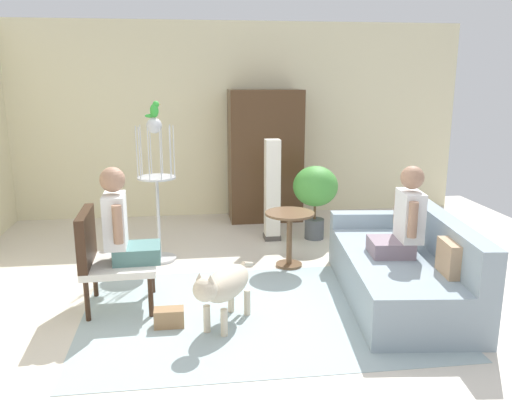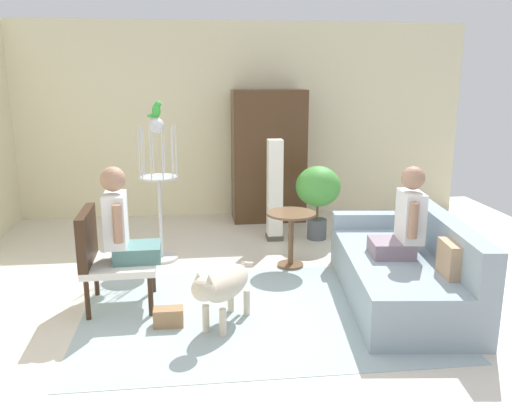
# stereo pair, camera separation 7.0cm
# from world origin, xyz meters

# --- Properties ---
(ground_plane) EXTENTS (7.95, 7.95, 0.00)m
(ground_plane) POSITION_xyz_m (0.00, 0.00, 0.00)
(ground_plane) COLOR beige
(back_wall) EXTENTS (6.72, 0.12, 2.74)m
(back_wall) POSITION_xyz_m (0.00, 3.37, 1.37)
(back_wall) COLOR beige
(back_wall) RESTS_ON ground
(area_rug) EXTENTS (3.05, 2.08, 0.01)m
(area_rug) POSITION_xyz_m (-0.07, -0.13, 0.00)
(area_rug) COLOR #9EB2B7
(area_rug) RESTS_ON ground
(couch) EXTENTS (1.16, 2.10, 0.78)m
(couch) POSITION_xyz_m (1.28, 0.04, 0.28)
(couch) COLOR #8EA0AD
(couch) RESTS_ON ground
(armchair) EXTENTS (0.64, 0.64, 0.88)m
(armchair) POSITION_xyz_m (-1.40, 0.18, 0.50)
(armchair) COLOR #382316
(armchair) RESTS_ON ground
(person_on_couch) EXTENTS (0.47, 0.51, 0.81)m
(person_on_couch) POSITION_xyz_m (1.24, 0.02, 0.75)
(person_on_couch) COLOR gray
(person_on_armchair) EXTENTS (0.48, 0.50, 0.84)m
(person_on_armchair) POSITION_xyz_m (-1.24, 0.19, 0.76)
(person_on_armchair) COLOR slate
(round_end_table) EXTENTS (0.52, 0.52, 0.60)m
(round_end_table) POSITION_xyz_m (0.40, 0.99, 0.41)
(round_end_table) COLOR brown
(round_end_table) RESTS_ON ground
(dog) EXTENTS (0.56, 0.80, 0.56)m
(dog) POSITION_xyz_m (-0.40, -0.33, 0.36)
(dog) COLOR beige
(dog) RESTS_ON ground
(bird_cage_stand) EXTENTS (0.41, 0.41, 1.58)m
(bird_cage_stand) POSITION_xyz_m (-0.99, 1.38, 0.83)
(bird_cage_stand) COLOR silver
(bird_cage_stand) RESTS_ON ground
(parrot) EXTENTS (0.17, 0.10, 0.17)m
(parrot) POSITION_xyz_m (-0.98, 1.38, 1.66)
(parrot) COLOR green
(parrot) RESTS_ON bird_cage_stand
(potted_plant) EXTENTS (0.56, 0.56, 0.92)m
(potted_plant) POSITION_xyz_m (0.91, 1.93, 0.63)
(potted_plant) COLOR #4C5156
(potted_plant) RESTS_ON ground
(column_lamp) EXTENTS (0.20, 0.20, 1.26)m
(column_lamp) POSITION_xyz_m (0.38, 1.97, 0.62)
(column_lamp) COLOR #4C4742
(column_lamp) RESTS_ON ground
(armoire_cabinet) EXTENTS (1.00, 0.56, 1.82)m
(armoire_cabinet) POSITION_xyz_m (0.44, 2.96, 0.91)
(armoire_cabinet) COLOR #4C331E
(armoire_cabinet) RESTS_ON ground
(handbag) EXTENTS (0.24, 0.14, 0.16)m
(handbag) POSITION_xyz_m (-0.85, -0.27, 0.08)
(handbag) COLOR #99724C
(handbag) RESTS_ON ground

